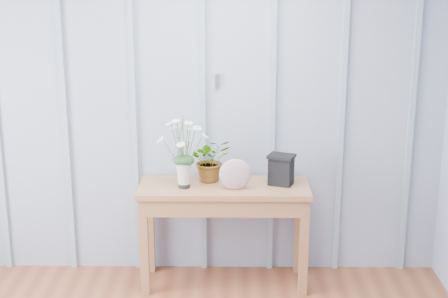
{
  "coord_description": "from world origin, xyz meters",
  "views": [
    {
      "loc": [
        0.45,
        -2.57,
        2.33
      ],
      "look_at": [
        0.4,
        1.94,
        1.03
      ],
      "focal_mm": 55.0,
      "sensor_mm": 36.0,
      "label": 1
    }
  ],
  "objects_px": {
    "carved_box": "(281,169)",
    "daisy_vase": "(184,143)",
    "felt_disc_vessel": "(235,174)",
    "sideboard": "(224,200)"
  },
  "relations": [
    {
      "from": "carved_box",
      "to": "daisy_vase",
      "type": "bearing_deg",
      "value": -174.0
    },
    {
      "from": "felt_disc_vessel",
      "to": "carved_box",
      "type": "bearing_deg",
      "value": 18.14
    },
    {
      "from": "sideboard",
      "to": "felt_disc_vessel",
      "type": "height_order",
      "value": "felt_disc_vessel"
    },
    {
      "from": "daisy_vase",
      "to": "felt_disc_vessel",
      "type": "xyz_separation_m",
      "value": [
        0.36,
        -0.04,
        -0.21
      ]
    },
    {
      "from": "felt_disc_vessel",
      "to": "carved_box",
      "type": "xyz_separation_m",
      "value": [
        0.32,
        0.11,
        0.0
      ]
    },
    {
      "from": "sideboard",
      "to": "carved_box",
      "type": "xyz_separation_m",
      "value": [
        0.4,
        0.02,
        0.23
      ]
    },
    {
      "from": "daisy_vase",
      "to": "felt_disc_vessel",
      "type": "relative_size",
      "value": 2.31
    },
    {
      "from": "sideboard",
      "to": "felt_disc_vessel",
      "type": "xyz_separation_m",
      "value": [
        0.08,
        -0.09,
        0.23
      ]
    },
    {
      "from": "daisy_vase",
      "to": "carved_box",
      "type": "relative_size",
      "value": 2.36
    },
    {
      "from": "sideboard",
      "to": "carved_box",
      "type": "relative_size",
      "value": 5.5
    }
  ]
}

